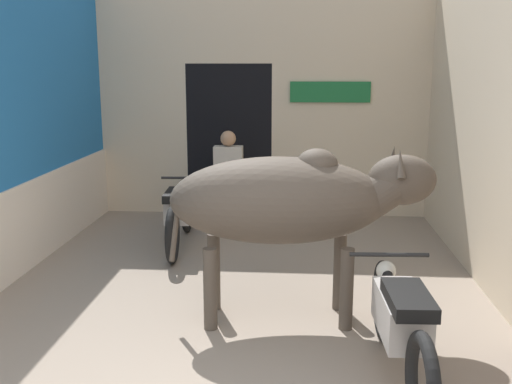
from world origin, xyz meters
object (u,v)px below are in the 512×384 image
object	(u,v)px
motorcycle_far	(180,211)
cow	(291,200)
motorcycle_near	(401,321)
plastic_stool	(198,204)
shopkeeper_seated	(228,177)

from	to	relation	value
motorcycle_far	cow	bearing A→B (deg)	-55.98
cow	motorcycle_near	distance (m)	1.35
plastic_stool	shopkeeper_seated	bearing A→B (deg)	-24.45
cow	plastic_stool	world-z (taller)	cow
shopkeeper_seated	motorcycle_near	bearing A→B (deg)	-67.14
motorcycle_far	motorcycle_near	bearing A→B (deg)	-54.42
motorcycle_near	plastic_stool	bearing A→B (deg)	117.03
cow	plastic_stool	xyz separation A→B (m)	(-1.31, 3.11, -0.78)
motorcycle_near	motorcycle_far	xyz separation A→B (m)	(-2.07, 2.89, 0.00)
cow	motorcycle_far	size ratio (longest dim) A/B	1.18
cow	motorcycle_far	distance (m)	2.43
cow	motorcycle_far	world-z (taller)	cow
motorcycle_near	shopkeeper_seated	size ratio (longest dim) A/B	1.49
shopkeeper_seated	cow	bearing A→B (deg)	-73.34
motorcycle_near	shopkeeper_seated	world-z (taller)	shopkeeper_seated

